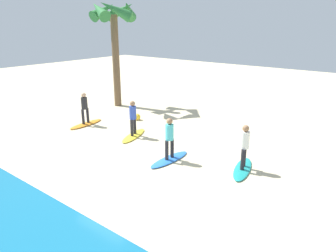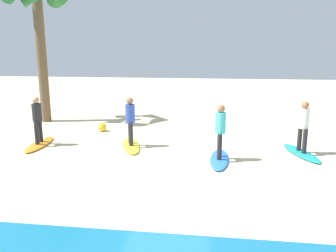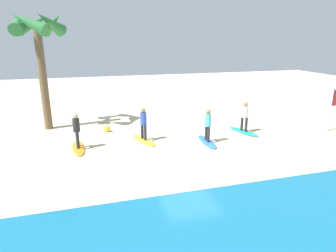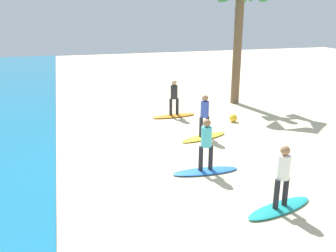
{
  "view_description": "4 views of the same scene",
  "coord_description": "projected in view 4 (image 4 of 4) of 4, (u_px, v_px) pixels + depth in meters",
  "views": [
    {
      "loc": [
        -8.49,
        7.56,
        5.18
      ],
      "look_at": [
        -0.83,
        -2.2,
        1.11
      ],
      "focal_mm": 34.02,
      "sensor_mm": 36.0,
      "label": 1
    },
    {
      "loc": [
        -1.22,
        8.62,
        3.37
      ],
      "look_at": [
        0.23,
        -2.46,
        0.81
      ],
      "focal_mm": 36.77,
      "sensor_mm": 36.0,
      "label": 2
    },
    {
      "loc": [
        4.23,
        11.32,
        5.05
      ],
      "look_at": [
        0.41,
        -2.07,
        0.86
      ],
      "focal_mm": 31.16,
      "sensor_mm": 36.0,
      "label": 3
    },
    {
      "loc": [
        -11.52,
        2.59,
        4.93
      ],
      "look_at": [
        0.18,
        -0.74,
        1.08
      ],
      "focal_mm": 40.43,
      "sensor_mm": 36.0,
      "label": 4
    }
  ],
  "objects": [
    {
      "name": "surfboard_teal",
      "position": [
        279.0,
        208.0,
        9.6
      ],
      "size": [
        1.12,
        2.17,
        0.09
      ],
      "primitive_type": "ellipsoid",
      "rotation": [
        0.0,
        0.0,
        1.85
      ],
      "color": "teal",
      "rests_on": "ground"
    },
    {
      "name": "surfboard_yellow",
      "position": [
        204.0,
        137.0,
        14.82
      ],
      "size": [
        1.19,
        2.17,
        0.09
      ],
      "primitive_type": "ellipsoid",
      "rotation": [
        0.0,
        0.0,
        1.89
      ],
      "color": "yellow",
      "rests_on": "ground"
    },
    {
      "name": "beach_ball",
      "position": [
        233.0,
        118.0,
        16.87
      ],
      "size": [
        0.35,
        0.35,
        0.35
      ],
      "primitive_type": "sphere",
      "color": "yellow",
      "rests_on": "ground"
    },
    {
      "name": "palm_tree",
      "position": [
        240.0,
        0.0,
        18.7
      ],
      "size": [
        2.88,
        3.03,
        6.54
      ],
      "color": "brown",
      "rests_on": "ground"
    },
    {
      "name": "surfboard_blue",
      "position": [
        205.0,
        171.0,
        11.75
      ],
      "size": [
        0.64,
        2.12,
        0.09
      ],
      "primitive_type": "ellipsoid",
      "rotation": [
        0.0,
        0.0,
        1.53
      ],
      "color": "blue",
      "rests_on": "ground"
    },
    {
      "name": "surfer_orange",
      "position": [
        174.0,
        95.0,
        17.41
      ],
      "size": [
        0.32,
        0.46,
        1.64
      ],
      "color": "#232328",
      "rests_on": "surfboard_orange"
    },
    {
      "name": "surfer_yellow",
      "position": [
        205.0,
        113.0,
        14.52
      ],
      "size": [
        0.32,
        0.44,
        1.64
      ],
      "color": "#232328",
      "rests_on": "surfboard_yellow"
    },
    {
      "name": "ground_plane",
      "position": [
        148.0,
        160.0,
        12.73
      ],
      "size": [
        60.0,
        60.0,
        0.0
      ],
      "primitive_type": "plane",
      "color": "beige"
    },
    {
      "name": "surfer_teal",
      "position": [
        283.0,
        172.0,
        9.3
      ],
      "size": [
        0.32,
        0.45,
        1.64
      ],
      "color": "#232328",
      "rests_on": "surfboard_teal"
    },
    {
      "name": "surfer_blue",
      "position": [
        206.0,
        141.0,
        11.45
      ],
      "size": [
        0.32,
        0.46,
        1.64
      ],
      "color": "#232328",
      "rests_on": "surfboard_blue"
    },
    {
      "name": "surfboard_orange",
      "position": [
        174.0,
        116.0,
        17.71
      ],
      "size": [
        0.72,
        2.14,
        0.09
      ],
      "primitive_type": "ellipsoid",
      "rotation": [
        0.0,
        0.0,
        1.65
      ],
      "color": "orange",
      "rests_on": "ground"
    }
  ]
}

